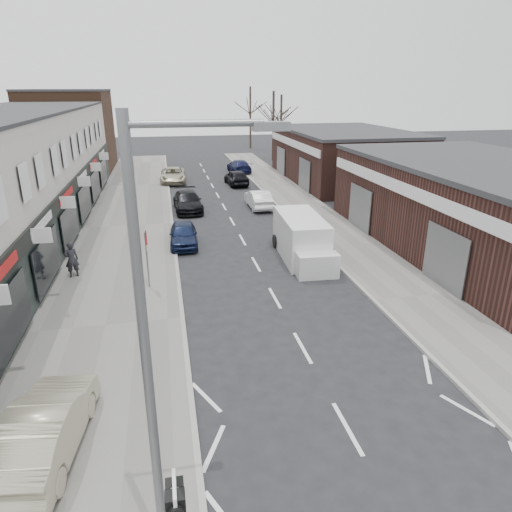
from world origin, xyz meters
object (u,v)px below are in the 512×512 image
white_van (302,239)px  sedan_on_pavement (45,428)px  parked_car_right_a (258,199)px  parked_car_right_c (239,166)px  pedestrian (72,260)px  parked_car_right_b (236,177)px  warning_sign (147,242)px  parked_car_left_c (173,175)px  street_lamp (157,351)px  parked_car_left_b (188,201)px  parked_car_left_a (183,234)px

white_van → sedan_on_pavement: (-9.89, -11.88, -0.22)m
parked_car_right_a → parked_car_right_c: parked_car_right_c is taller
pedestrian → parked_car_right_b: bearing=-139.9°
warning_sign → parked_car_left_c: size_ratio=0.55×
parked_car_left_c → parked_car_right_b: 6.07m
parked_car_right_b → parked_car_right_a: bearing=87.3°
street_lamp → sedan_on_pavement: bearing=130.8°
warning_sign → parked_car_left_b: 13.76m
sedan_on_pavement → parked_car_right_b: 32.75m
parked_car_right_a → sedan_on_pavement: bearing=65.5°
white_van → pedestrian: size_ratio=3.39×
street_lamp → parked_car_left_a: size_ratio=2.14×
white_van → parked_car_right_a: size_ratio=1.43×
parked_car_left_c → parked_car_right_b: parked_car_right_b is taller
sedan_on_pavement → parked_car_left_b: size_ratio=0.91×
parked_car_left_b → parked_car_right_a: parked_car_left_b is taller
parked_car_left_a → parked_car_left_b: size_ratio=0.80×
parked_car_left_b → white_van: bearing=-66.8°
parked_car_right_a → pedestrian: bearing=44.7°
street_lamp → pedestrian: street_lamp is taller
warning_sign → parked_car_right_c: size_ratio=0.59×
warning_sign → parked_car_right_b: (7.36, 21.84, -1.51)m
parked_car_right_a → street_lamp: bearing=74.0°
parked_car_right_a → parked_car_left_a: bearing=51.0°
sedan_on_pavement → parked_car_right_a: bearing=-106.6°
white_van → parked_car_right_c: size_ratio=1.25×
pedestrian → parked_car_right_a: 15.90m
street_lamp → white_van: size_ratio=1.40×
pedestrian → sedan_on_pavement: bearing=74.9°
parked_car_left_c → parked_car_left_b: bearing=-83.9°
parked_car_left_a → parked_car_left_b: parked_car_left_b is taller
street_lamp → sedan_on_pavement: 5.82m
street_lamp → parked_car_left_c: size_ratio=1.64×
white_van → parked_car_right_a: white_van is taller
pedestrian → parked_car_right_a: pedestrian is taller
street_lamp → parked_car_left_a: street_lamp is taller
pedestrian → parked_car_right_b: size_ratio=0.41×
parked_car_left_c → parked_car_right_c: (6.90, 3.95, -0.01)m
white_van → sedan_on_pavement: bearing=-126.9°
pedestrian → parked_car_left_c: size_ratio=0.35×
sedan_on_pavement → parked_car_right_c: (10.90, 37.59, -0.15)m
street_lamp → parked_car_right_c: (8.03, 40.92, -3.95)m
warning_sign → parked_car_left_c: 24.29m
sedan_on_pavement → parked_car_left_a: sedan_on_pavement is taller
white_van → parked_car_left_c: (-5.89, 21.76, -0.36)m
parked_car_right_b → parked_car_right_c: 6.41m
parked_car_left_b → parked_car_right_b: 9.71m
warning_sign → pedestrian: size_ratio=1.60×
white_van → parked_car_left_c: 22.54m
parked_car_left_a → parked_car_right_c: size_ratio=0.81×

